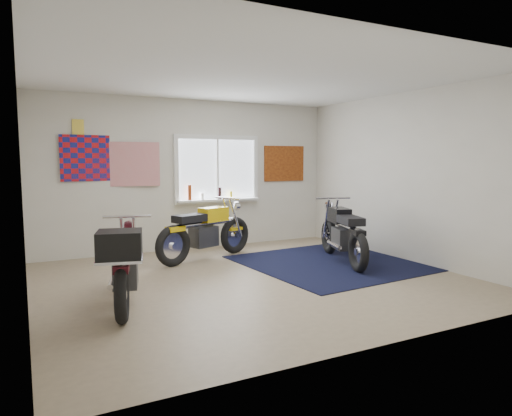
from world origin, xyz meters
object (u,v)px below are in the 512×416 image
navy_rug (330,263)px  yellow_triumph (205,233)px  black_chrome_bike (343,235)px  maroon_tourer (125,263)px

navy_rug → yellow_triumph: size_ratio=1.37×
black_chrome_bike → maroon_tourer: black_chrome_bike is taller
black_chrome_bike → maroon_tourer: 3.61m
maroon_tourer → black_chrome_bike: bearing=-63.5°
yellow_triumph → black_chrome_bike: size_ratio=1.00×
yellow_triumph → black_chrome_bike: (1.86, -1.19, 0.00)m
yellow_triumph → maroon_tourer: (-1.67, -1.91, 0.06)m
black_chrome_bike → maroon_tourer: (-3.54, -0.72, 0.06)m
navy_rug → yellow_triumph: bearing=144.5°
navy_rug → black_chrome_bike: 0.49m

